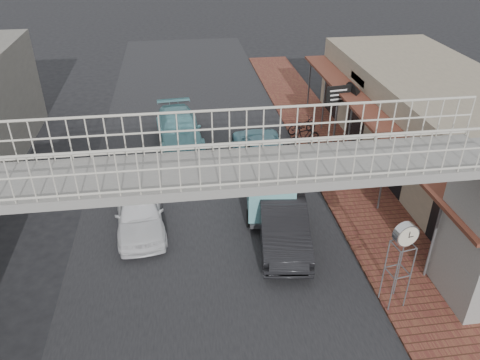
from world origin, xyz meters
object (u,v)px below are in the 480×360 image
object	(u,v)px
dark_sedan	(283,223)
angkot_far	(179,129)
white_hatchback	(139,210)
angkot_curb	(261,148)
motorcycle_near	(302,125)
arrow_sign	(354,95)
street_clock	(405,238)
angkot_van	(269,182)
motorcycle_far	(304,137)

from	to	relation	value
dark_sedan	angkot_far	world-z (taller)	dark_sedan
white_hatchback	angkot_far	distance (m)	7.45
angkot_curb	motorcycle_near	xyz separation A→B (m)	(2.67, 2.65, -0.13)
motorcycle_near	arrow_sign	bearing A→B (deg)	-149.58
dark_sedan	street_clock	world-z (taller)	street_clock
white_hatchback	motorcycle_near	bearing A→B (deg)	36.25
angkot_curb	angkot_van	size ratio (longest dim) A/B	1.19
angkot_van	arrow_sign	world-z (taller)	arrow_sign
white_hatchback	street_clock	world-z (taller)	street_clock
angkot_van	street_clock	xyz separation A→B (m)	(2.77, -5.83, 1.34)
motorcycle_near	arrow_sign	xyz separation A→B (m)	(1.99, -1.74, 2.25)
angkot_far	arrow_sign	distance (m)	8.91
dark_sedan	angkot_curb	xyz separation A→B (m)	(0.31, 6.21, -0.11)
white_hatchback	angkot_van	xyz separation A→B (m)	(5.09, 0.64, 0.48)
angkot_far	motorcycle_near	xyz separation A→B (m)	(6.50, 0.03, -0.21)
street_clock	dark_sedan	bearing A→B (deg)	116.90
angkot_curb	motorcycle_near	world-z (taller)	angkot_curb
white_hatchback	motorcycle_near	size ratio (longest dim) A/B	2.54
motorcycle_near	white_hatchback	bearing A→B (deg)	113.17
white_hatchback	dark_sedan	world-z (taller)	dark_sedan
dark_sedan	arrow_sign	world-z (taller)	arrow_sign
angkot_far	motorcycle_far	distance (m)	6.40
motorcycle_near	motorcycle_far	bearing A→B (deg)	150.55
angkot_van	angkot_far	bearing A→B (deg)	123.87
angkot_van	motorcycle_near	distance (m)	7.37
angkot_far	motorcycle_far	size ratio (longest dim) A/B	2.77
street_clock	arrow_sign	distance (m)	10.99
motorcycle_far	street_clock	bearing A→B (deg)	160.76
angkot_van	motorcycle_near	bearing A→B (deg)	71.66
angkot_curb	angkot_van	world-z (taller)	angkot_van
angkot_van	arrow_sign	bearing A→B (deg)	50.62
arrow_sign	angkot_far	bearing A→B (deg)	160.30
angkot_curb	arrow_sign	bearing A→B (deg)	-171.64
angkot_van	motorcycle_far	distance (m)	5.71
angkot_van	street_clock	distance (m)	6.59
motorcycle_near	street_clock	distance (m)	12.64
angkot_curb	street_clock	xyz separation A→B (m)	(2.34, -9.83, 1.89)
arrow_sign	angkot_curb	bearing A→B (deg)	-177.30
motorcycle_near	arrow_sign	distance (m)	3.47
white_hatchback	motorcycle_near	world-z (taller)	white_hatchback
dark_sedan	angkot_van	bearing A→B (deg)	100.15
dark_sedan	motorcycle_far	world-z (taller)	dark_sedan
dark_sedan	angkot_van	distance (m)	2.25
angkot_curb	street_clock	world-z (taller)	street_clock
street_clock	angkot_far	bearing A→B (deg)	107.06
angkot_far	street_clock	bearing A→B (deg)	-68.70
motorcycle_near	motorcycle_far	world-z (taller)	motorcycle_far
angkot_curb	motorcycle_far	distance (m)	2.53
motorcycle_far	arrow_sign	bearing A→B (deg)	-110.48
angkot_curb	motorcycle_near	size ratio (longest dim) A/B	2.85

